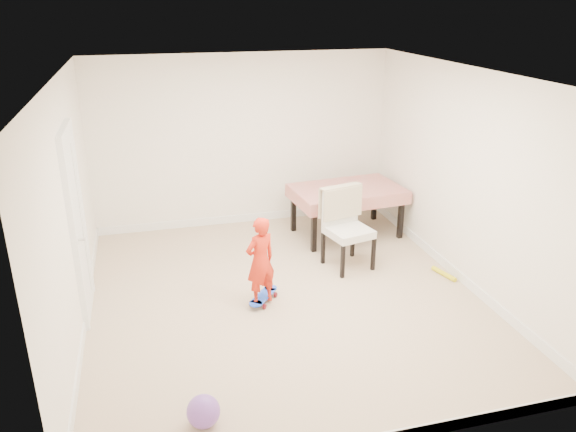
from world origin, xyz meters
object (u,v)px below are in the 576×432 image
object	(u,v)px
dining_table	(346,211)
child	(260,264)
skateboard	(263,298)
dining_chair	(349,229)
balloon	(203,411)

from	to	relation	value
dining_table	child	size ratio (longest dim) A/B	1.49
dining_table	skateboard	distance (m)	2.34
dining_table	dining_chair	size ratio (longest dim) A/B	1.48
dining_chair	balloon	xyz separation A→B (m)	(-2.19, -2.48, -0.39)
child	balloon	xyz separation A→B (m)	(-0.88, -1.81, -0.39)
dining_table	skateboard	size ratio (longest dim) A/B	2.86
dining_table	child	distance (m)	2.39
skateboard	balloon	world-z (taller)	balloon
dining_table	child	world-z (taller)	child
skateboard	dining_chair	bearing A→B (deg)	-25.39
skateboard	balloon	distance (m)	2.08
dining_table	dining_chair	xyz separation A→B (m)	(-0.36, -1.03, 0.16)
skateboard	dining_table	bearing A→B (deg)	-5.79
dining_table	dining_chair	bearing A→B (deg)	-114.45
dining_table	balloon	size ratio (longest dim) A/B	5.60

